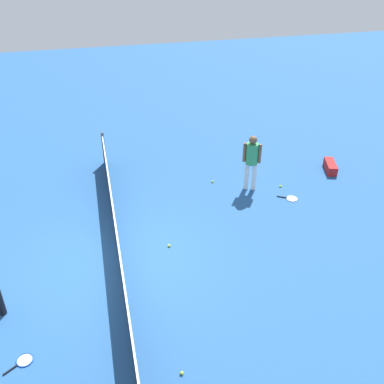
% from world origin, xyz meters
% --- Properties ---
extents(ground_plane, '(40.00, 40.00, 0.00)m').
position_xyz_m(ground_plane, '(0.00, 0.00, 0.00)').
color(ground_plane, '#265693').
extents(court_net, '(10.09, 0.09, 1.07)m').
position_xyz_m(court_net, '(0.00, 0.00, 0.50)').
color(court_net, '#4C4C51').
rests_on(court_net, ground_plane).
extents(player_near_side, '(0.45, 0.51, 1.70)m').
position_xyz_m(player_near_side, '(2.41, -4.04, 1.01)').
color(player_near_side, white).
rests_on(player_near_side, ground_plane).
extents(tennis_racket_near_player, '(0.44, 0.59, 0.03)m').
position_xyz_m(tennis_racket_near_player, '(1.61, -5.01, 0.01)').
color(tennis_racket_near_player, white).
rests_on(tennis_racket_near_player, ground_plane).
extents(tennis_racket_far_player, '(0.47, 0.58, 0.03)m').
position_xyz_m(tennis_racket_far_player, '(-2.37, 1.96, 0.01)').
color(tennis_racket_far_player, blue).
rests_on(tennis_racket_far_player, ground_plane).
extents(tennis_ball_near_player, '(0.07, 0.07, 0.07)m').
position_xyz_m(tennis_ball_near_player, '(0.27, -1.23, 0.03)').
color(tennis_ball_near_player, '#C6E033').
rests_on(tennis_ball_near_player, ground_plane).
extents(tennis_ball_by_net, '(0.07, 0.07, 0.07)m').
position_xyz_m(tennis_ball_by_net, '(2.28, -4.97, 0.03)').
color(tennis_ball_by_net, '#C6E033').
rests_on(tennis_ball_by_net, ground_plane).
extents(tennis_ball_midcourt, '(0.07, 0.07, 0.07)m').
position_xyz_m(tennis_ball_midcourt, '(2.99, -3.07, 0.03)').
color(tennis_ball_midcourt, '#C6E033').
rests_on(tennis_ball_midcourt, ground_plane).
extents(tennis_ball_baseline, '(0.07, 0.07, 0.07)m').
position_xyz_m(tennis_ball_baseline, '(-3.28, -0.79, 0.03)').
color(tennis_ball_baseline, '#C6E033').
rests_on(tennis_ball_baseline, ground_plane).
extents(equipment_bag, '(0.85, 0.49, 0.28)m').
position_xyz_m(equipment_bag, '(2.91, -6.89, 0.14)').
color(equipment_bag, '#B21E1E').
rests_on(equipment_bag, ground_plane).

